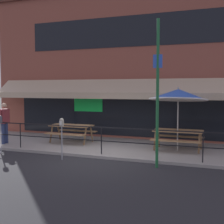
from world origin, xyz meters
TOP-DOWN VIEW (x-y plane):
  - ground_plane at (0.00, 0.00)m, footprint 120.00×120.00m
  - patio_deck at (0.00, 2.00)m, footprint 15.00×4.00m
  - restaurant_building at (-0.00, 4.22)m, footprint 15.00×1.60m
  - patio_railing at (0.00, 0.30)m, footprint 13.84×0.04m
  - picnic_table_left at (-2.12, 2.01)m, footprint 1.80×1.42m
  - picnic_table_centre at (2.41, 1.96)m, footprint 1.80×1.42m
  - patio_umbrella_centre at (2.41, 1.86)m, footprint 2.14×2.14m
  - pedestrian_walking at (-4.64, 0.82)m, footprint 0.25×0.62m
  - parking_meter_near at (-3.71, -0.51)m, footprint 0.15×0.16m
  - parking_meter_far at (-1.08, -0.58)m, footprint 0.15×0.16m
  - street_sign_pole at (2.16, -0.45)m, footprint 0.28×0.09m

SIDE VIEW (x-z plane):
  - ground_plane at x=0.00m, z-range 0.00..0.00m
  - patio_deck at x=0.00m, z-range 0.00..0.10m
  - picnic_table_left at x=-2.12m, z-range 0.33..1.08m
  - picnic_table_centre at x=2.41m, z-range 0.33..1.08m
  - patio_railing at x=0.00m, z-range 0.32..1.28m
  - pedestrian_walking at x=-4.64m, z-range 0.20..1.91m
  - parking_meter_near at x=-3.71m, z-range 0.44..1.86m
  - parking_meter_far at x=-1.08m, z-range 0.44..1.86m
  - patio_umbrella_centre at x=2.41m, z-range 0.98..3.38m
  - street_sign_pole at x=2.16m, z-range 0.06..4.54m
  - restaurant_building at x=0.00m, z-range -0.02..7.14m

